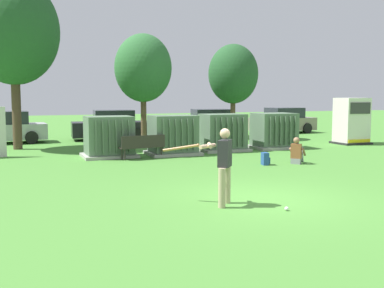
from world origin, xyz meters
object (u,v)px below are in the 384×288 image
at_px(sports_ball, 287,209).
at_px(parked_car_right_of_center, 209,124).
at_px(transformer_mid_east, 223,133).
at_px(parked_car_left_of_center, 112,126).
at_px(transformer_mid_west, 173,136).
at_px(park_bench, 143,145).
at_px(transformer_east, 274,131).
at_px(batter, 222,162).
at_px(parked_car_leftmost, 4,128).
at_px(parked_car_rightmost, 283,121).
at_px(seated_spectator, 297,153).
at_px(transformer_west, 109,137).
at_px(backpack, 265,159).
at_px(generator_enclosure, 352,121).

height_order(sports_ball, parked_car_right_of_center, parked_car_right_of_center).
xyz_separation_m(transformer_mid_east, parked_car_left_of_center, (-3.49, 6.86, -0.04)).
bearing_deg(transformer_mid_east, transformer_mid_west, -169.17).
relative_size(transformer_mid_east, park_bench, 1.14).
relative_size(transformer_east, batter, 1.21).
relative_size(parked_car_leftmost, parked_car_rightmost, 0.99).
bearing_deg(transformer_mid_west, parked_car_right_of_center, 55.94).
distance_m(seated_spectator, parked_car_left_of_center, 12.18).
bearing_deg(parked_car_leftmost, seated_spectator, -49.25).
bearing_deg(parked_car_rightmost, transformer_east, -124.71).
relative_size(transformer_east, parked_car_leftmost, 0.49).
bearing_deg(transformer_west, parked_car_leftmost, 118.59).
relative_size(backpack, parked_car_leftmost, 0.10).
height_order(batter, sports_ball, batter).
distance_m(batter, parked_car_left_of_center, 16.28).
distance_m(seated_spectator, backpack, 1.25).
distance_m(transformer_east, backpack, 5.35).
bearing_deg(transformer_mid_west, park_bench, -151.65).
xyz_separation_m(generator_enclosure, park_bench, (-11.23, -1.57, -0.60)).
relative_size(parked_car_left_of_center, parked_car_right_of_center, 0.99).
relative_size(seated_spectator, parked_car_left_of_center, 0.22).
distance_m(transformer_mid_west, backpack, 4.49).
distance_m(transformer_mid_west, seated_spectator, 5.25).
distance_m(transformer_mid_west, batter, 9.12).
relative_size(transformer_west, parked_car_rightmost, 0.49).
xyz_separation_m(transformer_mid_west, parked_car_rightmost, (10.13, 7.75, -0.04)).
xyz_separation_m(generator_enclosure, sports_ball, (-10.55, -10.65, -1.09)).
distance_m(transformer_mid_west, transformer_mid_east, 2.53).
distance_m(sports_ball, parked_car_right_of_center, 17.57).
relative_size(seated_spectator, parked_car_leftmost, 0.23).
relative_size(sports_ball, parked_car_left_of_center, 0.02).
height_order(transformer_mid_west, transformer_mid_east, same).
bearing_deg(batter, seated_spectator, 43.01).
bearing_deg(parked_car_right_of_center, parked_car_leftmost, 176.87).
distance_m(transformer_west, parked_car_right_of_center, 9.75).
bearing_deg(parked_car_rightmost, transformer_west, -149.40).
height_order(transformer_mid_west, sports_ball, transformer_mid_west).
height_order(sports_ball, backpack, backpack).
bearing_deg(transformer_east, transformer_west, -178.06).
bearing_deg(generator_enclosure, backpack, -148.45).
height_order(park_bench, parked_car_rightmost, parked_car_rightmost).
bearing_deg(parked_car_left_of_center, transformer_east, -48.36).
bearing_deg(parked_car_left_of_center, sports_ball, -89.41).
height_order(park_bench, batter, batter).
bearing_deg(transformer_east, parked_car_rightmost, 55.29).
distance_m(transformer_mid_west, parked_car_right_of_center, 8.20).
xyz_separation_m(transformer_east, park_bench, (-6.61, -1.29, -0.25)).
height_order(batter, seated_spectator, batter).
height_order(transformer_mid_east, transformer_east, same).
relative_size(seated_spectator, backpack, 2.19).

